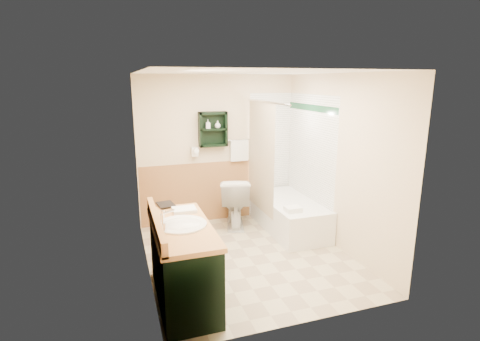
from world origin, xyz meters
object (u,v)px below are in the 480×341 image
wall_shelf (213,129)px  hair_dryer (195,152)px  vanity (183,263)px  bathtub (289,215)px  toilet (234,202)px  soap_bottle_b (218,125)px  soap_bottle_a (208,126)px  vanity_book (157,197)px

wall_shelf → hair_dryer: bearing=175.2°
vanity → hair_dryer: bearing=74.6°
bathtub → toilet: toilet is taller
vanity → soap_bottle_b: bearing=65.4°
hair_dryer → vanity: bearing=-105.4°
soap_bottle_a → hair_dryer: bearing=172.2°
vanity → vanity_book: (-0.17, 0.66, 0.55)m
vanity → toilet: 2.19m
toilet → soap_bottle_b: bearing=-40.0°
vanity → soap_bottle_b: size_ratio=11.40×
vanity_book → soap_bottle_b: 1.96m
bathtub → soap_bottle_a: 1.89m
hair_dryer → bathtub: size_ratio=0.16×
vanity → toilet: vanity is taller
wall_shelf → vanity: bearing=-112.8°
wall_shelf → hair_dryer: 0.46m
toilet → vanity_book: bearing=57.2°
wall_shelf → hair_dryer: size_ratio=2.29×
toilet → bathtub: bearing=164.1°
hair_dryer → toilet: (0.57, -0.30, -0.80)m
toilet → vanity_book: size_ratio=3.27×
soap_bottle_b → vanity_book: bearing=-127.7°
hair_dryer → toilet: bearing=-28.1°
toilet → vanity_book: (-1.33, -1.20, 0.58)m
vanity → soap_bottle_a: bearing=69.1°
soap_bottle_b → vanity: bearing=-114.6°
toilet → soap_bottle_b: soap_bottle_b is taller
hair_dryer → toilet: size_ratio=0.29×
wall_shelf → vanity: (-0.89, -2.13, -1.12)m
vanity → soap_bottle_a: 2.56m
soap_bottle_a → soap_bottle_b: bearing=0.0°
hair_dryer → toilet: hair_dryer is taller
bathtub → vanity_book: bearing=-160.5°
hair_dryer → vanity_book: hair_dryer is taller
wall_shelf → toilet: (0.27, -0.28, -1.15)m
wall_shelf → vanity_book: size_ratio=2.20×
wall_shelf → soap_bottle_a: (-0.08, -0.01, 0.05)m
hair_dryer → vanity: (-0.59, -2.15, -0.77)m
toilet → soap_bottle_b: 1.26m
wall_shelf → soap_bottle_b: 0.10m
toilet → soap_bottle_a: 1.28m
hair_dryer → soap_bottle_b: 0.56m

